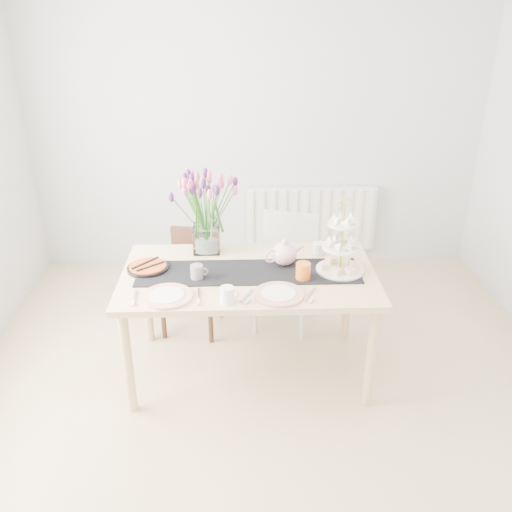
{
  "coord_description": "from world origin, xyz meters",
  "views": [
    {
      "loc": [
        -0.17,
        -2.5,
        2.32
      ],
      "look_at": [
        -0.07,
        0.48,
        0.89
      ],
      "focal_mm": 38.0,
      "sensor_mm": 36.0,
      "label": 1
    }
  ],
  "objects_px": {
    "cake_stand": "(341,253)",
    "tart_tin": "(148,268)",
    "chair_white": "(287,262)",
    "teapot": "(284,254)",
    "mug_grey": "(197,272)",
    "plate_right": "(279,294)",
    "chair_brown": "(194,273)",
    "mug_white": "(227,295)",
    "mug_orange": "(303,271)",
    "radiator": "(311,219)",
    "dining_table": "(249,283)",
    "cream_jug": "(319,249)",
    "plate_left": "(167,296)",
    "tulip_vase": "(205,201)"
  },
  "relations": [
    {
      "from": "chair_white",
      "to": "teapot",
      "type": "xyz_separation_m",
      "value": [
        -0.07,
        -0.55,
        0.33
      ]
    },
    {
      "from": "cake_stand",
      "to": "cream_jug",
      "type": "distance_m",
      "value": 0.29
    },
    {
      "from": "plate_right",
      "to": "tulip_vase",
      "type": "bearing_deg",
      "value": 125.03
    },
    {
      "from": "chair_brown",
      "to": "cream_jug",
      "type": "relative_size",
      "value": 9.47
    },
    {
      "from": "mug_grey",
      "to": "mug_orange",
      "type": "distance_m",
      "value": 0.65
    },
    {
      "from": "chair_white",
      "to": "mug_orange",
      "type": "height_order",
      "value": "same"
    },
    {
      "from": "mug_grey",
      "to": "plate_right",
      "type": "bearing_deg",
      "value": -31.35
    },
    {
      "from": "tulip_vase",
      "to": "tart_tin",
      "type": "relative_size",
      "value": 2.49
    },
    {
      "from": "radiator",
      "to": "chair_white",
      "type": "bearing_deg",
      "value": -107.12
    },
    {
      "from": "dining_table",
      "to": "cream_jug",
      "type": "xyz_separation_m",
      "value": [
        0.48,
        0.26,
        0.12
      ]
    },
    {
      "from": "dining_table",
      "to": "mug_orange",
      "type": "relative_size",
      "value": 14.74
    },
    {
      "from": "tulip_vase",
      "to": "cream_jug",
      "type": "distance_m",
      "value": 0.82
    },
    {
      "from": "radiator",
      "to": "mug_white",
      "type": "xyz_separation_m",
      "value": [
        -0.74,
        -2.02,
        0.35
      ]
    },
    {
      "from": "mug_white",
      "to": "mug_orange",
      "type": "bearing_deg",
      "value": 17.04
    },
    {
      "from": "mug_grey",
      "to": "plate_right",
      "type": "distance_m",
      "value": 0.54
    },
    {
      "from": "teapot",
      "to": "tart_tin",
      "type": "xyz_separation_m",
      "value": [
        -0.87,
        -0.04,
        -0.07
      ]
    },
    {
      "from": "tulip_vase",
      "to": "mug_orange",
      "type": "bearing_deg",
      "value": -35.8
    },
    {
      "from": "radiator",
      "to": "chair_white",
      "type": "distance_m",
      "value": 1.05
    },
    {
      "from": "cake_stand",
      "to": "tulip_vase",
      "type": "bearing_deg",
      "value": 158.12
    },
    {
      "from": "chair_brown",
      "to": "cream_jug",
      "type": "xyz_separation_m",
      "value": [
        0.88,
        -0.36,
        0.35
      ]
    },
    {
      "from": "cake_stand",
      "to": "plate_left",
      "type": "xyz_separation_m",
      "value": [
        -1.06,
        -0.29,
        -0.12
      ]
    },
    {
      "from": "cake_stand",
      "to": "tart_tin",
      "type": "xyz_separation_m",
      "value": [
        -1.22,
        0.07,
        -0.11
      ]
    },
    {
      "from": "teapot",
      "to": "chair_brown",
      "type": "bearing_deg",
      "value": 119.57
    },
    {
      "from": "radiator",
      "to": "chair_brown",
      "type": "relative_size",
      "value": 1.57
    },
    {
      "from": "cream_jug",
      "to": "plate_right",
      "type": "distance_m",
      "value": 0.64
    },
    {
      "from": "dining_table",
      "to": "teapot",
      "type": "bearing_deg",
      "value": 22.71
    },
    {
      "from": "dining_table",
      "to": "mug_grey",
      "type": "xyz_separation_m",
      "value": [
        -0.32,
        -0.07,
        0.12
      ]
    },
    {
      "from": "teapot",
      "to": "plate_left",
      "type": "relative_size",
      "value": 0.87
    },
    {
      "from": "chair_brown",
      "to": "teapot",
      "type": "xyz_separation_m",
      "value": [
        0.64,
        -0.52,
        0.39
      ]
    },
    {
      "from": "teapot",
      "to": "mug_white",
      "type": "relative_size",
      "value": 2.7
    },
    {
      "from": "cake_stand",
      "to": "radiator",
      "type": "bearing_deg",
      "value": 88.76
    },
    {
      "from": "chair_brown",
      "to": "dining_table",
      "type": "bearing_deg",
      "value": -45.81
    },
    {
      "from": "chair_brown",
      "to": "tart_tin",
      "type": "bearing_deg",
      "value": -102.06
    },
    {
      "from": "tart_tin",
      "to": "cream_jug",
      "type": "bearing_deg",
      "value": 9.99
    },
    {
      "from": "radiator",
      "to": "tart_tin",
      "type": "relative_size",
      "value": 4.57
    },
    {
      "from": "dining_table",
      "to": "tulip_vase",
      "type": "bearing_deg",
      "value": 129.05
    },
    {
      "from": "chair_brown",
      "to": "teapot",
      "type": "height_order",
      "value": "teapot"
    },
    {
      "from": "radiator",
      "to": "plate_left",
      "type": "bearing_deg",
      "value": -119.29
    },
    {
      "from": "radiator",
      "to": "chair_brown",
      "type": "bearing_deg",
      "value": -134.43
    },
    {
      "from": "tart_tin",
      "to": "mug_orange",
      "type": "relative_size",
      "value": 2.42
    },
    {
      "from": "radiator",
      "to": "dining_table",
      "type": "xyz_separation_m",
      "value": [
        -0.62,
        -1.66,
        0.22
      ]
    },
    {
      "from": "chair_brown",
      "to": "chair_white",
      "type": "distance_m",
      "value": 0.71
    },
    {
      "from": "tart_tin",
      "to": "plate_left",
      "type": "bearing_deg",
      "value": -65.76
    },
    {
      "from": "cake_stand",
      "to": "mug_grey",
      "type": "height_order",
      "value": "cake_stand"
    },
    {
      "from": "chair_white",
      "to": "tulip_vase",
      "type": "relative_size",
      "value": 1.31
    },
    {
      "from": "chair_brown",
      "to": "mug_grey",
      "type": "relative_size",
      "value": 8.18
    },
    {
      "from": "cream_jug",
      "to": "mug_orange",
      "type": "height_order",
      "value": "mug_orange"
    },
    {
      "from": "plate_left",
      "to": "cream_jug",
      "type": "bearing_deg",
      "value": 30.02
    },
    {
      "from": "chair_white",
      "to": "mug_grey",
      "type": "relative_size",
      "value": 9.2
    },
    {
      "from": "mug_grey",
      "to": "cake_stand",
      "type": "bearing_deg",
      "value": -2.48
    }
  ]
}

